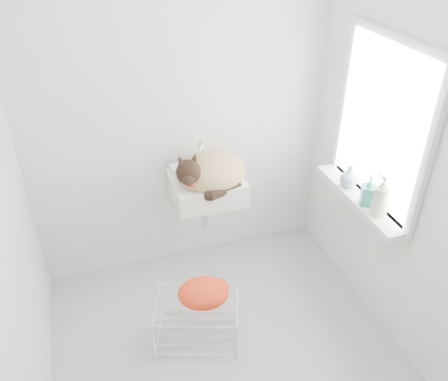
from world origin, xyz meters
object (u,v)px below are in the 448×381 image
object	(u,v)px
bottle_a	(377,215)
bottle_b	(366,204)
wire_rack	(197,321)
sink	(207,178)
cat	(209,174)
bottle_c	(348,186)

from	to	relation	value
bottle_a	bottle_b	size ratio (longest dim) A/B	1.16
wire_rack	bottle_a	bearing A→B (deg)	-6.50
sink	bottle_a	bearing A→B (deg)	-40.42
cat	bottle_b	size ratio (longest dim) A/B	2.54
cat	bottle_a	world-z (taller)	cat
cat	bottle_c	size ratio (longest dim) A/B	3.21
cat	bottle_b	world-z (taller)	cat
bottle_b	sink	bearing A→B (deg)	144.54
sink	bottle_b	xyz separation A→B (m)	(0.89, -0.63, 0.00)
bottle_a	sink	bearing A→B (deg)	139.58
bottle_a	bottle_c	bearing A→B (deg)	90.00
cat	wire_rack	distance (m)	1.00
sink	cat	distance (m)	0.05
sink	wire_rack	bearing A→B (deg)	-112.93
bottle_c	cat	bearing A→B (deg)	156.33
cat	bottle_a	xyz separation A→B (m)	(0.88, -0.74, -0.04)
sink	cat	size ratio (longest dim) A/B	0.97
cat	wire_rack	bearing A→B (deg)	-116.41
wire_rack	bottle_c	distance (m)	1.37
wire_rack	bottle_c	xyz separation A→B (m)	(1.15, 0.22, 0.70)
sink	bottle_c	size ratio (longest dim) A/B	3.13
bottle_c	sink	bearing A→B (deg)	155.58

